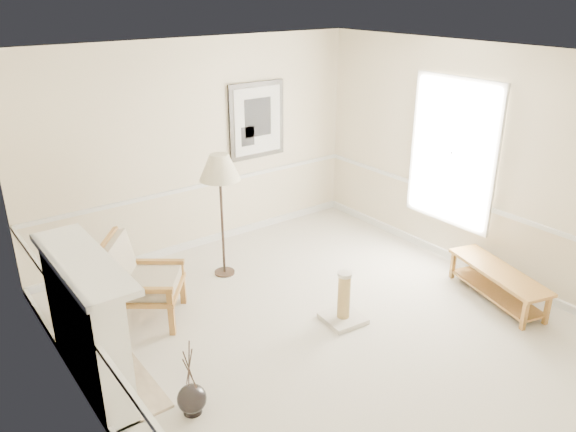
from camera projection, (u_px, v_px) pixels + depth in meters
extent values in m
plane|color=silver|center=(325.00, 328.00, 6.20)|extent=(5.50, 5.50, 0.00)
cube|color=beige|center=(198.00, 147.00, 7.68)|extent=(5.00, 0.04, 2.90)
cube|color=beige|center=(79.00, 278.00, 4.27)|extent=(0.04, 5.50, 2.90)
cube|color=beige|center=(481.00, 163.00, 7.03)|extent=(0.04, 5.50, 2.90)
cube|color=white|center=(333.00, 58.00, 5.09)|extent=(5.00, 5.50, 0.04)
cube|color=white|center=(205.00, 240.00, 8.20)|extent=(4.95, 0.04, 0.10)
cube|color=white|center=(201.00, 186.00, 7.88)|extent=(4.95, 0.04, 0.05)
cube|color=white|center=(453.00, 152.00, 7.28)|extent=(0.03, 1.20, 1.80)
cube|color=white|center=(453.00, 152.00, 7.28)|extent=(0.05, 1.34, 1.94)
cube|color=black|center=(257.00, 120.00, 8.09)|extent=(0.92, 0.04, 1.10)
cube|color=white|center=(258.00, 121.00, 8.07)|extent=(0.78, 0.01, 0.96)
cube|color=black|center=(258.00, 117.00, 8.05)|extent=(0.45, 0.01, 0.55)
cube|color=white|center=(86.00, 328.00, 5.10)|extent=(0.28, 1.50, 1.25)
cube|color=white|center=(82.00, 262.00, 4.88)|extent=(0.46, 1.64, 0.06)
cube|color=#C6B28E|center=(103.00, 329.00, 5.21)|extent=(0.02, 1.05, 0.95)
cube|color=black|center=(106.00, 341.00, 5.27)|extent=(0.02, 0.62, 0.58)
cube|color=gold|center=(110.00, 363.00, 5.37)|extent=(0.01, 0.66, 0.05)
cube|color=#C6B28E|center=(112.00, 376.00, 5.43)|extent=(0.60, 1.50, 0.03)
sphere|color=black|center=(192.00, 399.00, 4.93)|extent=(0.26, 0.26, 0.26)
cylinder|color=black|center=(193.00, 409.00, 4.97)|extent=(0.17, 0.17, 0.07)
cylinder|color=black|center=(189.00, 367.00, 4.80)|extent=(0.04, 0.11, 0.41)
cylinder|color=black|center=(189.00, 370.00, 4.81)|extent=(0.05, 0.13, 0.34)
cylinder|color=black|center=(189.00, 364.00, 4.78)|extent=(0.03, 0.06, 0.48)
cube|color=#AF7A38|center=(172.00, 318.00, 6.02)|extent=(0.09, 0.09, 0.40)
cube|color=#AF7A38|center=(111.00, 318.00, 6.03)|extent=(0.09, 0.09, 0.40)
cube|color=#AF7A38|center=(183.00, 288.00, 6.62)|extent=(0.09, 0.09, 0.40)
cube|color=#AF7A38|center=(128.00, 288.00, 6.63)|extent=(0.09, 0.09, 0.40)
cube|color=#AF7A38|center=(147.00, 289.00, 6.26)|extent=(1.03, 1.03, 0.05)
cube|color=#AF7A38|center=(114.00, 263.00, 6.14)|extent=(0.58, 0.69, 0.57)
cube|color=#AF7A38|center=(138.00, 290.00, 5.89)|extent=(0.62, 0.49, 0.05)
cube|color=#AF7A38|center=(153.00, 262.00, 6.49)|extent=(0.62, 0.49, 0.05)
cube|color=silver|center=(146.00, 282.00, 6.22)|extent=(0.94, 0.94, 0.13)
cube|color=silver|center=(119.00, 262.00, 6.13)|extent=(0.57, 0.66, 0.51)
cylinder|color=black|center=(225.00, 272.00, 7.37)|extent=(0.26, 0.26, 0.03)
cylinder|color=black|center=(222.00, 220.00, 7.09)|extent=(0.03, 0.03, 1.46)
cone|color=#FDEDCA|center=(220.00, 167.00, 6.82)|extent=(0.68, 0.68, 0.32)
cube|color=#AF7A38|center=(499.00, 271.00, 6.63)|extent=(0.77, 1.45, 0.04)
cube|color=#AF7A38|center=(496.00, 292.00, 6.74)|extent=(0.69, 1.34, 0.03)
cube|color=#AF7A38|center=(524.00, 316.00, 6.11)|extent=(0.06, 0.06, 0.36)
cube|color=#AF7A38|center=(547.00, 310.00, 6.21)|extent=(0.06, 0.06, 0.36)
cube|color=#AF7A38|center=(453.00, 265.00, 7.20)|extent=(0.06, 0.06, 0.36)
cube|color=#AF7A38|center=(473.00, 261.00, 7.31)|extent=(0.06, 0.06, 0.36)
cube|color=beige|center=(343.00, 318.00, 6.33)|extent=(0.47, 0.47, 0.05)
cylinder|color=tan|center=(344.00, 296.00, 6.23)|extent=(0.14, 0.14, 0.51)
cylinder|color=beige|center=(345.00, 274.00, 6.12)|extent=(0.16, 0.16, 0.04)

